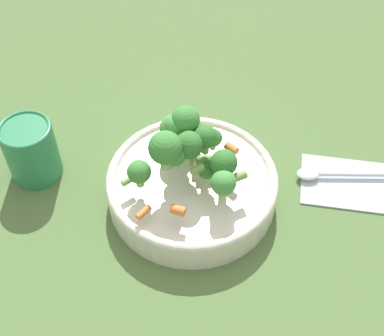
% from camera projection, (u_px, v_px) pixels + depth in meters
% --- Properties ---
extents(ground_plane, '(3.00, 3.00, 0.00)m').
position_uv_depth(ground_plane, '(192.00, 197.00, 0.83)').
color(ground_plane, '#4C6B38').
extents(bowl, '(0.26, 0.26, 0.05)m').
position_uv_depth(bowl, '(192.00, 186.00, 0.81)').
color(bowl, silver).
rests_on(bowl, ground_plane).
extents(pasta_salad, '(0.18, 0.17, 0.10)m').
position_uv_depth(pasta_salad, '(187.00, 146.00, 0.76)').
color(pasta_salad, '#8CB766').
rests_on(pasta_salad, bowl).
extents(cup, '(0.08, 0.08, 0.10)m').
position_uv_depth(cup, '(31.00, 150.00, 0.83)').
color(cup, '#2D7F51').
rests_on(cup, ground_plane).
extents(napkin, '(0.19, 0.19, 0.01)m').
position_uv_depth(napkin, '(352.00, 184.00, 0.85)').
color(napkin, '#B2BCC6').
rests_on(napkin, ground_plane).
extents(spoon, '(0.16, 0.12, 0.01)m').
position_uv_depth(spoon, '(334.00, 174.00, 0.85)').
color(spoon, silver).
rests_on(spoon, napkin).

